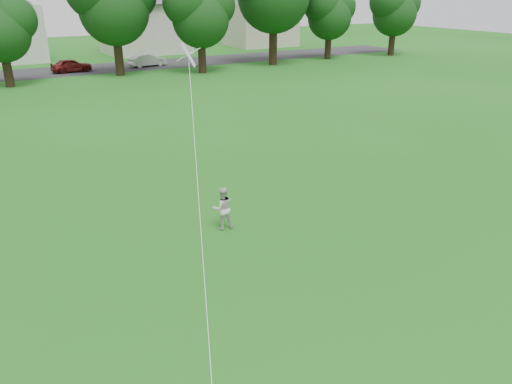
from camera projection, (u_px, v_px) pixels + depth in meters
ground at (216, 333)px, 11.32m from camera, size 160.00×160.00×0.00m
street at (12, 75)px, 44.91m from camera, size 90.00×7.00×0.01m
older_boy at (222, 208)px, 16.00m from camera, size 0.77×0.64×1.43m
kite at (197, 180)px, 11.94m from camera, size 2.28×5.20×11.21m
tree_row at (35, 1)px, 38.76m from camera, size 81.46×8.94×11.69m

